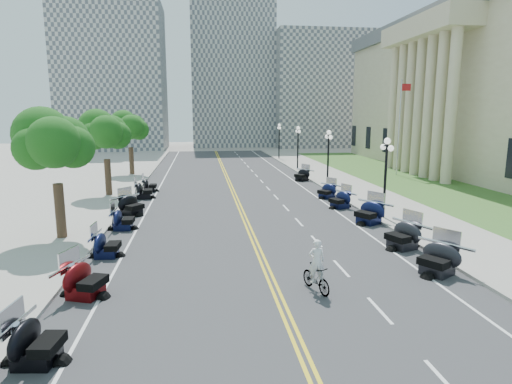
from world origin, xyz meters
name	(u,v)px	position (x,y,z in m)	size (l,w,h in m)	color
ground	(255,244)	(0.00, 0.00, 0.00)	(160.00, 160.00, 0.00)	gray
road	(238,203)	(0.00, 10.00, 0.00)	(16.00, 90.00, 0.01)	#333335
centerline_yellow_a	(237,203)	(-0.12, 10.00, 0.01)	(0.12, 90.00, 0.00)	yellow
centerline_yellow_b	(240,203)	(0.12, 10.00, 0.01)	(0.12, 90.00, 0.00)	yellow
edge_line_north	(322,201)	(6.40, 10.00, 0.01)	(0.12, 90.00, 0.00)	white
edge_line_south	(150,206)	(-6.40, 10.00, 0.01)	(0.12, 90.00, 0.00)	white
lane_dash_3	(446,383)	(3.20, -12.00, 0.01)	(0.12, 2.00, 0.00)	white
lane_dash_4	(379,310)	(3.20, -8.00, 0.01)	(0.12, 2.00, 0.00)	white
lane_dash_5	(341,268)	(3.20, -4.00, 0.01)	(0.12, 2.00, 0.00)	white
lane_dash_6	(316,241)	(3.20, 0.00, 0.01)	(0.12, 2.00, 0.00)	white
lane_dash_7	(299,222)	(3.20, 4.00, 0.01)	(0.12, 2.00, 0.00)	white
lane_dash_8	(286,208)	(3.20, 8.00, 0.01)	(0.12, 2.00, 0.00)	white
lane_dash_9	(276,197)	(3.20, 12.00, 0.01)	(0.12, 2.00, 0.00)	white
lane_dash_10	(268,188)	(3.20, 16.00, 0.01)	(0.12, 2.00, 0.00)	white
lane_dash_11	(262,181)	(3.20, 20.00, 0.01)	(0.12, 2.00, 0.00)	white
lane_dash_12	(256,176)	(3.20, 24.00, 0.01)	(0.12, 2.00, 0.00)	white
lane_dash_13	(252,171)	(3.20, 28.00, 0.01)	(0.12, 2.00, 0.00)	white
lane_dash_14	(248,166)	(3.20, 32.00, 0.01)	(0.12, 2.00, 0.00)	white
lane_dash_15	(245,163)	(3.20, 36.00, 0.01)	(0.12, 2.00, 0.00)	white
lane_dash_16	(242,160)	(3.20, 40.00, 0.01)	(0.12, 2.00, 0.00)	white
lane_dash_17	(239,157)	(3.20, 44.00, 0.01)	(0.12, 2.00, 0.00)	white
lane_dash_18	(237,154)	(3.20, 48.00, 0.01)	(0.12, 2.00, 0.00)	white
lane_dash_19	(235,152)	(3.20, 52.00, 0.01)	(0.12, 2.00, 0.00)	white
sidewalk_north	(374,199)	(10.50, 10.00, 0.07)	(5.00, 90.00, 0.15)	#9E9991
sidewalk_south	(90,206)	(-10.50, 10.00, 0.07)	(5.00, 90.00, 0.15)	#9E9991
lawn	(410,181)	(17.50, 18.00, 0.05)	(9.00, 60.00, 0.10)	#356023
distant_block_a	(114,77)	(-18.00, 62.00, 13.00)	(18.00, 14.00, 26.00)	gray
distant_block_b	(232,71)	(4.00, 68.00, 15.00)	(16.00, 12.00, 30.00)	gray
distant_block_c	(322,91)	(22.00, 65.00, 11.00)	(20.00, 14.00, 22.00)	gray
street_lamp_2	(385,178)	(8.60, 4.00, 2.60)	(0.50, 1.20, 4.90)	black
street_lamp_3	(328,158)	(8.60, 16.00, 2.60)	(0.50, 1.20, 4.90)	black
street_lamp_4	(298,148)	(8.60, 28.00, 2.60)	(0.50, 1.20, 4.90)	black
street_lamp_5	(279,141)	(8.60, 40.00, 2.60)	(0.50, 1.20, 4.90)	black
flagpole	(399,128)	(18.00, 22.00, 5.00)	(1.10, 0.20, 10.00)	silver
tree_2	(55,150)	(-10.00, 2.00, 4.75)	(4.80, 4.80, 9.20)	#235619
tree_3	(106,137)	(-10.00, 14.00, 4.75)	(4.80, 4.80, 9.20)	#235619
tree_4	(130,131)	(-10.00, 26.00, 4.75)	(4.80, 4.80, 9.20)	#235619
motorcycle_n_4	(438,257)	(6.90, -5.15, 0.74)	(2.11, 2.11, 1.48)	black
motorcycle_n_5	(403,234)	(7.06, -1.71, 0.75)	(2.14, 2.14, 1.50)	black
motorcycle_n_6	(369,211)	(7.28, 3.10, 0.76)	(2.18, 2.18, 1.53)	black
motorcycle_n_7	(340,199)	(6.94, 7.51, 0.68)	(1.93, 1.93, 1.35)	black
motorcycle_n_8	(327,190)	(7.07, 11.09, 0.64)	(1.83, 1.83, 1.28)	black
motorcycle_n_10	(302,174)	(7.19, 19.92, 0.66)	(1.88, 1.88, 1.31)	black
motorcycle_s_3	(36,340)	(-7.11, -9.77, 0.68)	(1.94, 1.94, 1.36)	black
motorcycle_s_4	(85,278)	(-6.92, -5.56, 0.71)	(2.03, 2.03, 1.42)	#590A0C
motorcycle_s_5	(106,243)	(-7.09, -1.12, 0.64)	(1.84, 1.84, 1.29)	black
motorcycle_s_6	(123,218)	(-7.16, 3.67, 0.66)	(1.88, 1.88, 1.32)	black
motorcycle_s_7	(131,204)	(-7.24, 7.26, 0.72)	(2.06, 2.06, 1.44)	black
motorcycle_s_8	(143,190)	(-7.14, 12.73, 0.72)	(2.06, 2.06, 1.44)	black
motorcycle_s_9	(149,184)	(-7.04, 15.75, 0.63)	(1.79, 1.79, 1.25)	black
bicycle	(316,278)	(1.48, -6.19, 0.52)	(0.49, 1.72, 1.03)	#A51414
cyclist_rider	(317,243)	(1.48, -6.19, 1.87)	(0.61, 0.40, 1.67)	silver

